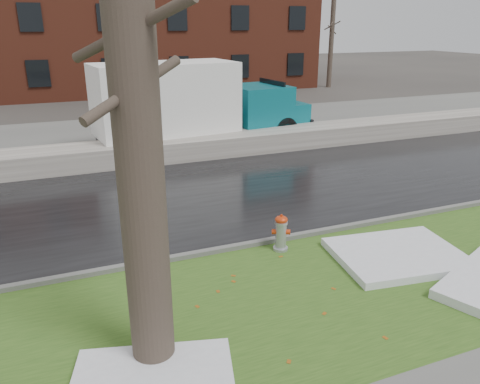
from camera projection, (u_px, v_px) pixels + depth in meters
name	position (u px, v px, depth m)	size (l,w,h in m)	color
ground	(285.00, 265.00, 9.67)	(120.00, 120.00, 0.00)	#47423D
verge	(316.00, 295.00, 8.58)	(60.00, 4.50, 0.04)	#2D4D19
road	(214.00, 195.00, 13.59)	(60.00, 7.00, 0.03)	black
parking_lot	(153.00, 134.00, 21.01)	(60.00, 9.00, 0.03)	slate
curb	(265.00, 242.00, 10.52)	(60.00, 0.15, 0.14)	slate
snowbank	(177.00, 148.00, 17.13)	(60.00, 1.60, 0.75)	#B9B3A9
brick_building	(128.00, 18.00, 34.83)	(26.00, 12.00, 10.00)	maroon
bg_tree_center	(11.00, 46.00, 29.12)	(1.40, 1.62, 6.50)	brown
bg_tree_right	(331.00, 42.00, 35.06)	(1.40, 1.62, 6.50)	brown
fire_hydrant	(281.00, 231.00, 10.11)	(0.41, 0.39, 0.83)	#A3A5AB
tree	(135.00, 95.00, 5.61)	(1.40, 1.57, 7.68)	brown
box_truck	(192.00, 103.00, 18.12)	(10.15, 3.24, 3.35)	black
worker	(144.00, 120.00, 16.08)	(0.60, 0.39, 1.64)	black
snow_patch_near	(398.00, 255.00, 9.86)	(2.60, 2.00, 0.16)	white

